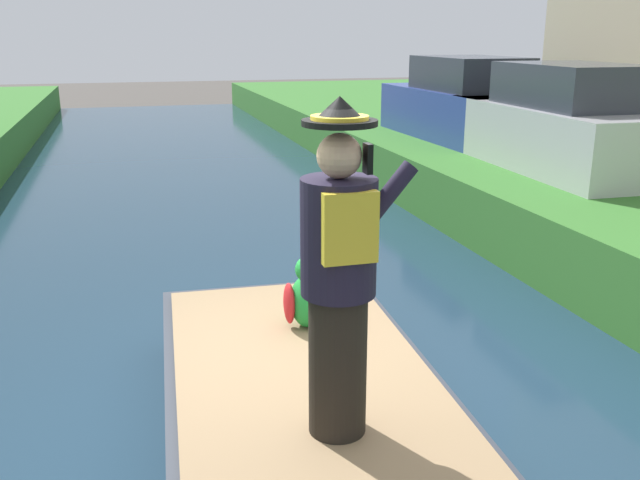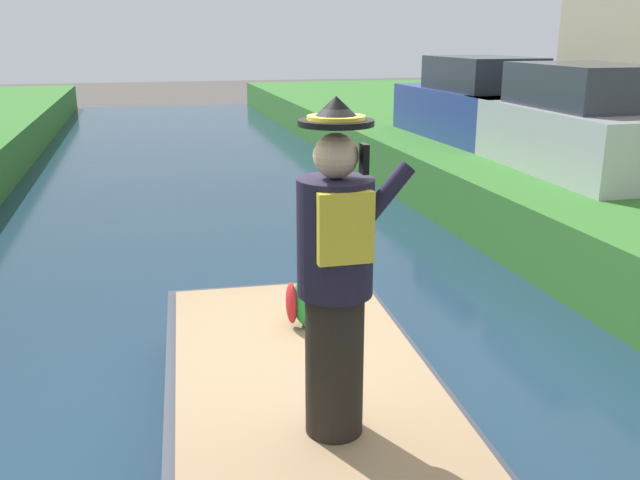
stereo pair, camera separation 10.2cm
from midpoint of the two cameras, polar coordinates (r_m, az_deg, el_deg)
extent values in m
plane|color=#4C4742|center=(5.32, -1.88, -15.74)|extent=(80.00, 80.00, 0.00)
cube|color=#1E384C|center=(5.30, -1.89, -15.28)|extent=(6.58, 48.00, 0.10)
cube|color=#333842|center=(4.58, -0.09, -15.99)|extent=(2.03, 4.29, 0.56)
cube|color=#997A56|center=(4.43, -0.09, -12.66)|extent=(1.86, 3.95, 0.05)
cylinder|color=black|center=(3.84, 1.97, -10.13)|extent=(0.32, 0.32, 0.82)
cylinder|color=black|center=(3.58, 2.08, 0.21)|extent=(0.40, 0.40, 0.62)
cube|color=gold|center=(3.38, 3.00, 0.96)|extent=(0.28, 0.06, 0.36)
sphere|color=#DBA884|center=(3.48, 2.15, 6.94)|extent=(0.23, 0.23, 0.23)
cylinder|color=black|center=(3.46, 2.18, 9.63)|extent=(0.38, 0.38, 0.03)
cone|color=black|center=(3.45, 2.20, 10.79)|extent=(0.26, 0.26, 0.12)
cylinder|color=gold|center=(3.45, 2.19, 10.04)|extent=(0.29, 0.29, 0.02)
cylinder|color=black|center=(3.56, 5.70, 3.06)|extent=(0.38, 0.09, 0.43)
cube|color=black|center=(3.47, 4.51, 6.69)|extent=(0.03, 0.08, 0.15)
ellipsoid|color=green|center=(5.24, -0.30, -5.08)|extent=(0.26, 0.32, 0.40)
sphere|color=green|center=(5.11, -0.20, -2.43)|extent=(0.20, 0.20, 0.20)
cone|color=yellow|center=(5.03, 0.08, -2.89)|extent=(0.09, 0.09, 0.09)
ellipsoid|color=red|center=(5.21, -1.80, -5.21)|extent=(0.08, 0.20, 0.32)
ellipsoid|color=red|center=(5.28, 1.18, -4.94)|extent=(0.08, 0.20, 0.32)
cube|color=#B7B7BC|center=(10.89, 20.30, 7.96)|extent=(1.80, 4.04, 0.90)
cube|color=#2D333D|center=(10.65, 21.31, 11.76)|extent=(1.50, 2.24, 0.60)
cube|color=#2D4293|center=(13.56, 12.85, 10.09)|extent=(1.79, 4.04, 0.90)
cube|color=#2D333D|center=(13.32, 13.45, 13.19)|extent=(1.49, 2.23, 0.60)
camera|label=1|loc=(0.05, -89.32, 0.20)|focal=38.85mm
camera|label=2|loc=(0.05, 90.68, -0.20)|focal=38.85mm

